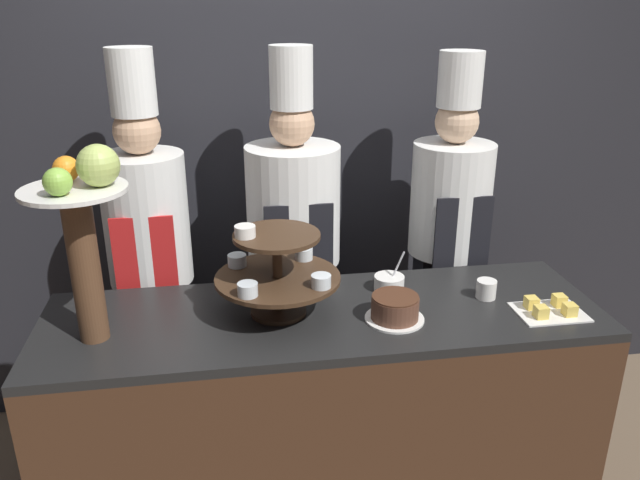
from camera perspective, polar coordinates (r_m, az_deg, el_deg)
wall_back at (r=3.03m, az=-2.47°, el=9.58°), size 10.00×0.06×2.80m
buffet_counter at (r=2.58m, az=0.36°, el=-15.76°), size 2.07×0.64×0.93m
tiered_stand at (r=2.25m, az=-3.99°, el=-2.73°), size 0.46×0.46×0.35m
fruit_pedestal at (r=2.13m, az=-20.80°, el=1.55°), size 0.33×0.33×0.67m
cake_round at (r=2.27m, az=6.87°, el=-6.23°), size 0.22×0.22×0.10m
cup_white at (r=2.50m, az=14.96°, el=-4.36°), size 0.08×0.08×0.07m
cake_square_tray at (r=2.47m, az=20.28°, el=-5.92°), size 0.25×0.19×0.05m
serving_bowl_far at (r=2.50m, az=6.35°, el=-3.90°), size 0.12×0.12×0.16m
chef_left at (r=2.78m, az=-15.31°, el=-0.81°), size 0.35×0.35×1.84m
chef_center_left at (r=2.78m, az=-2.40°, el=-0.34°), size 0.41×0.41×1.84m
chef_center_right at (r=2.94m, az=11.64°, el=0.66°), size 0.36×0.36×1.81m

